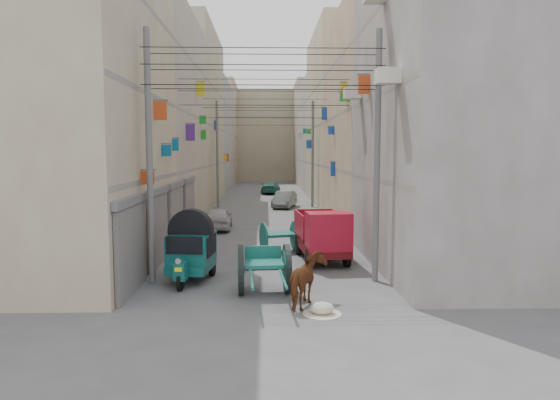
{
  "coord_description": "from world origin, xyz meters",
  "views": [
    {
      "loc": [
        0.07,
        -9.82,
        4.17
      ],
      "look_at": [
        0.52,
        6.5,
        2.61
      ],
      "focal_mm": 32.0,
      "sensor_mm": 36.0,
      "label": 1
    }
  ],
  "objects_px": {
    "feed_sack": "(322,308)",
    "distant_car_green": "(271,188)",
    "distant_car_grey": "(284,200)",
    "mini_truck": "(324,238)",
    "horse": "(308,281)",
    "second_cart": "(279,236)",
    "distant_car_white": "(218,218)",
    "auto_rickshaw": "(191,248)",
    "tonga_cart": "(264,268)"
  },
  "relations": [
    {
      "from": "second_cart",
      "to": "distant_car_grey",
      "type": "height_order",
      "value": "second_cart"
    },
    {
      "from": "tonga_cart",
      "to": "distant_car_white",
      "type": "height_order",
      "value": "tonga_cart"
    },
    {
      "from": "second_cart",
      "to": "horse",
      "type": "height_order",
      "value": "horse"
    },
    {
      "from": "tonga_cart",
      "to": "distant_car_grey",
      "type": "bearing_deg",
      "value": 82.84
    },
    {
      "from": "tonga_cart",
      "to": "mini_truck",
      "type": "bearing_deg",
      "value": 57.64
    },
    {
      "from": "second_cart",
      "to": "distant_car_green",
      "type": "bearing_deg",
      "value": 75.3
    },
    {
      "from": "mini_truck",
      "to": "distant_car_green",
      "type": "relative_size",
      "value": 0.9
    },
    {
      "from": "second_cart",
      "to": "distant_car_grey",
      "type": "distance_m",
      "value": 16.78
    },
    {
      "from": "distant_car_grey",
      "to": "auto_rickshaw",
      "type": "bearing_deg",
      "value": -87.1
    },
    {
      "from": "auto_rickshaw",
      "to": "horse",
      "type": "xyz_separation_m",
      "value": [
        3.57,
        -2.91,
        -0.34
      ]
    },
    {
      "from": "distant_car_white",
      "to": "distant_car_grey",
      "type": "distance_m",
      "value": 11.26
    },
    {
      "from": "tonga_cart",
      "to": "mini_truck",
      "type": "distance_m",
      "value": 4.65
    },
    {
      "from": "tonga_cart",
      "to": "horse",
      "type": "distance_m",
      "value": 1.74
    },
    {
      "from": "auto_rickshaw",
      "to": "distant_car_white",
      "type": "xyz_separation_m",
      "value": [
        -0.15,
        10.83,
        -0.45
      ]
    },
    {
      "from": "tonga_cart",
      "to": "distant_car_green",
      "type": "relative_size",
      "value": 0.8
    },
    {
      "from": "second_cart",
      "to": "distant_car_white",
      "type": "distance_m",
      "value": 6.98
    },
    {
      "from": "second_cart",
      "to": "feed_sack",
      "type": "relative_size",
      "value": 2.74
    },
    {
      "from": "second_cart",
      "to": "horse",
      "type": "bearing_deg",
      "value": -100.6
    },
    {
      "from": "horse",
      "to": "distant_car_green",
      "type": "bearing_deg",
      "value": -70.26
    },
    {
      "from": "horse",
      "to": "distant_car_green",
      "type": "xyz_separation_m",
      "value": [
        -0.66,
        37.18,
        -0.12
      ]
    },
    {
      "from": "distant_car_green",
      "to": "mini_truck",
      "type": "bearing_deg",
      "value": 99.38
    },
    {
      "from": "horse",
      "to": "distant_car_green",
      "type": "height_order",
      "value": "horse"
    },
    {
      "from": "horse",
      "to": "distant_car_white",
      "type": "relative_size",
      "value": 0.48
    },
    {
      "from": "feed_sack",
      "to": "horse",
      "type": "bearing_deg",
      "value": 116.28
    },
    {
      "from": "second_cart",
      "to": "distant_car_green",
      "type": "distance_m",
      "value": 29.67
    },
    {
      "from": "feed_sack",
      "to": "distant_car_white",
      "type": "bearing_deg",
      "value": 105.68
    },
    {
      "from": "mini_truck",
      "to": "feed_sack",
      "type": "bearing_deg",
      "value": -101.8
    },
    {
      "from": "tonga_cart",
      "to": "distant_car_grey",
      "type": "xyz_separation_m",
      "value": [
        1.46,
        23.0,
        -0.15
      ]
    },
    {
      "from": "feed_sack",
      "to": "distant_car_grey",
      "type": "bearing_deg",
      "value": 90.12
    },
    {
      "from": "horse",
      "to": "distant_car_white",
      "type": "bearing_deg",
      "value": -56.14
    },
    {
      "from": "auto_rickshaw",
      "to": "distant_car_green",
      "type": "height_order",
      "value": "auto_rickshaw"
    },
    {
      "from": "mini_truck",
      "to": "feed_sack",
      "type": "relative_size",
      "value": 5.93
    },
    {
      "from": "tonga_cart",
      "to": "mini_truck",
      "type": "height_order",
      "value": "mini_truck"
    },
    {
      "from": "auto_rickshaw",
      "to": "tonga_cart",
      "type": "height_order",
      "value": "auto_rickshaw"
    },
    {
      "from": "distant_car_white",
      "to": "distant_car_green",
      "type": "xyz_separation_m",
      "value": [
        3.05,
        23.44,
        -0.0
      ]
    },
    {
      "from": "mini_truck",
      "to": "distant_car_grey",
      "type": "xyz_separation_m",
      "value": [
        -0.78,
        18.93,
        -0.35
      ]
    },
    {
      "from": "feed_sack",
      "to": "distant_car_grey",
      "type": "relative_size",
      "value": 0.17
    },
    {
      "from": "mini_truck",
      "to": "distant_car_grey",
      "type": "height_order",
      "value": "mini_truck"
    },
    {
      "from": "distant_car_white",
      "to": "horse",
      "type": "bearing_deg",
      "value": 103.67
    },
    {
      "from": "distant_car_grey",
      "to": "mini_truck",
      "type": "bearing_deg",
      "value": -74.55
    },
    {
      "from": "feed_sack",
      "to": "distant_car_green",
      "type": "distance_m",
      "value": 37.86
    },
    {
      "from": "distant_car_white",
      "to": "distant_car_grey",
      "type": "bearing_deg",
      "value": -112.21
    },
    {
      "from": "distant_car_green",
      "to": "tonga_cart",
      "type": "bearing_deg",
      "value": 95.46
    },
    {
      "from": "mini_truck",
      "to": "distant_car_green",
      "type": "xyz_separation_m",
      "value": [
        -1.72,
        31.84,
        -0.37
      ]
    },
    {
      "from": "distant_car_white",
      "to": "distant_car_green",
      "type": "relative_size",
      "value": 0.86
    },
    {
      "from": "mini_truck",
      "to": "distant_car_green",
      "type": "distance_m",
      "value": 31.89
    },
    {
      "from": "tonga_cart",
      "to": "second_cart",
      "type": "bearing_deg",
      "value": 80.78
    },
    {
      "from": "horse",
      "to": "distant_car_white",
      "type": "distance_m",
      "value": 14.23
    },
    {
      "from": "horse",
      "to": "distant_car_green",
      "type": "distance_m",
      "value": 37.19
    },
    {
      "from": "distant_car_green",
      "to": "auto_rickshaw",
      "type": "bearing_deg",
      "value": 91.45
    }
  ]
}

